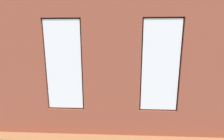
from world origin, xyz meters
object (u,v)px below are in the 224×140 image
Objects in this scene: candle_jar at (109,84)px; table_plant_small at (107,82)px; cup_ceramic at (97,84)px; papasan_chair at (108,73)px; remote_black at (116,84)px; potted_plant_near_tv at (45,90)px; tv_flatscreen at (42,76)px; media_console at (43,90)px; couch_left at (180,90)px; potted_plant_corner_near_left at (165,70)px; coffee_table at (107,86)px; remote_gray at (103,84)px; potted_plant_mid_room_small at (125,83)px; couch_by_window at (95,109)px; potted_plant_corner_far_left at (215,109)px.

candle_jar is 0.17m from table_plant_small.
cup_ceramic is 2.37m from papasan_chair.
remote_black is 0.17× the size of potted_plant_near_tv.
tv_flatscreen reaches higher than remote_black.
couch_left is at bearing -179.92° from media_console.
potted_plant_corner_near_left is (-0.15, -2.65, 0.29)m from couch_left.
coffee_table is 8.33× the size of remote_gray.
cup_ceramic is at bearing 38.89° from potted_plant_mid_room_small.
potted_plant_near_tv is at bearing -25.28° from couch_by_window.
papasan_chair is at bearing -86.83° from coffee_table.
table_plant_small is 2.70m from media_console.
candle_jar is at bearing 95.58° from papasan_chair.
papasan_chair is at bearing -97.29° from cup_ceramic.
coffee_table is (2.99, -0.28, 0.05)m from couch_left.
media_console is at bearing -36.45° from couch_by_window.
candle_jar is 0.31× the size of potted_plant_mid_room_small.
potted_plant_corner_far_left is (-0.00, 4.61, -0.17)m from potted_plant_corner_near_left.
remote_black is 0.24× the size of potted_plant_corner_far_left.
potted_plant_near_tv is (1.98, 3.46, 0.12)m from papasan_chair.
couch_by_window is 7.66× the size of table_plant_small.
potted_plant_corner_near_left reaches higher than candle_jar.
potted_plant_near_tv is (5.10, 0.94, 0.25)m from couch_left.
couch_by_window is 2.35m from remote_black.
potted_plant_corner_far_left is (-0.15, 1.96, 0.12)m from couch_left.
potted_plant_corner_far_left is (-3.31, 0.10, 0.12)m from couch_by_window.
cup_ceramic is 4.15m from potted_plant_corner_far_left.
remote_gray is at bearing 88.57° from papasan_chair.
table_plant_small is 2.43m from potted_plant_near_tv.
potted_plant_mid_room_small is 0.57× the size of potted_plant_corner_far_left.
tv_flatscreen is at bearing -92.19° from couch_left.
potted_plant_mid_room_small is 0.40× the size of potted_plant_near_tv.
potted_plant_corner_near_left reaches higher than cup_ceramic.
couch_left is 1.87× the size of tv_flatscreen.
potted_plant_corner_near_left is at bearing -143.01° from coffee_table.
candle_jar is at bearing -75.33° from remote_gray.
tv_flatscreen is 1.02× the size of potted_plant_near_tv.
table_plant_small is (-0.00, 0.00, 0.18)m from coffee_table.
candle_jar is 0.51× the size of table_plant_small.
potted_plant_corner_near_left is (-3.14, -2.37, 0.24)m from coffee_table.
media_console is 0.97× the size of potted_plant_near_tv.
candle_jar reaches higher than coffee_table.
tv_flatscreen is at bearing 150.60° from remote_gray.
remote_gray is (-0.25, -0.21, -0.04)m from cup_ceramic.
cup_ceramic is 0.10× the size of potted_plant_near_tv.
couch_by_window is 15.12× the size of candle_jar.
coffee_table is (-0.16, -2.14, 0.05)m from couch_by_window.
tv_flatscreen is at bearing -90.00° from media_console.
cup_ceramic is at bearing -177.31° from remote_gray.
potted_plant_corner_far_left is at bearing 126.13° from papasan_chair.
couch_by_window is 3.16m from tv_flatscreen.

